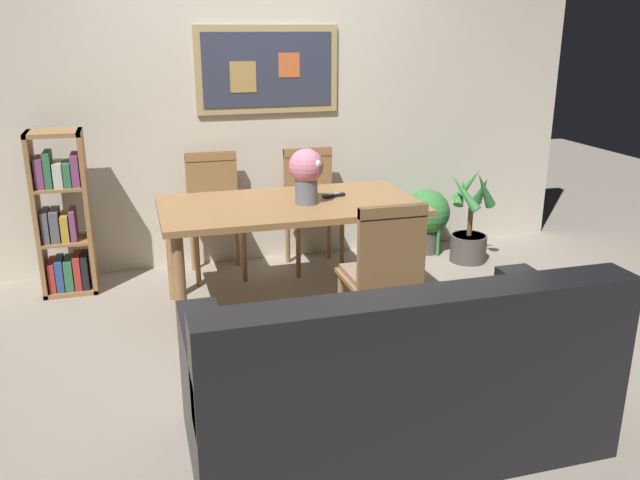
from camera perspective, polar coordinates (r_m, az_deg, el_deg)
The scene contains 12 objects.
ground_plane at distance 4.05m, azimuth -0.70°, elevation -8.41°, with size 12.00×12.00×0.00m, color gray.
wall_back_with_painting at distance 5.17m, azimuth -5.43°, elevation 12.39°, with size 5.20×0.14×2.60m.
dining_table at distance 4.26m, azimuth -2.61°, elevation 2.10°, with size 1.65×0.87×0.72m.
dining_chair_near_right at distance 3.66m, azimuth 5.57°, elevation -2.29°, with size 0.40×0.41×0.91m.
dining_chair_far_left at distance 4.98m, azimuth -9.11°, elevation 3.07°, with size 0.40×0.41×0.91m.
dining_chair_far_right at distance 5.09m, azimuth -0.76°, elevation 3.62°, with size 0.40×0.41×0.91m.
leather_couch at distance 2.97m, azimuth 6.60°, elevation -12.24°, with size 1.80×0.84×0.84m.
bookshelf at distance 4.89m, azimuth -21.34°, elevation 1.66°, with size 0.36×0.28×1.14m.
potted_ivy at distance 5.52m, azimuth 9.23°, elevation 1.94°, with size 0.37×0.37×0.56m.
potted_palm at distance 5.36m, azimuth 12.79°, elevation 0.97°, with size 0.41×0.39×0.77m.
flower_vase at distance 4.17m, azimuth -1.18°, elevation 5.91°, with size 0.23×0.22×0.35m.
tv_remote at distance 4.38m, azimuth 1.19°, elevation 3.89°, with size 0.16×0.09×0.02m.
Camera 1 is at (-0.96, -3.50, 1.80)m, focal length 37.03 mm.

